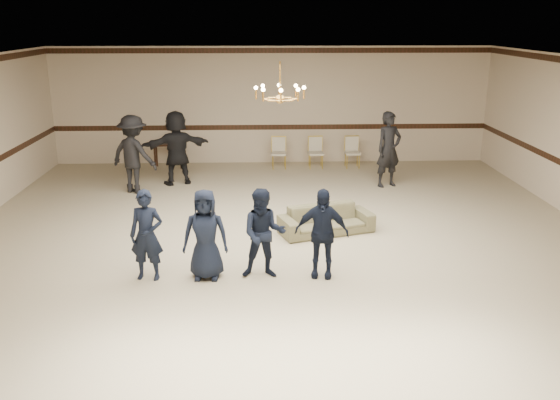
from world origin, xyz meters
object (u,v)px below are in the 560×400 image
at_px(settee, 326,220).
at_px(boy_a, 147,235).
at_px(boy_c, 264,234).
at_px(boy_d, 322,233).
at_px(banquet_chair_right, 352,153).
at_px(boy_b, 205,235).
at_px(banquet_chair_mid, 316,153).
at_px(adult_right, 389,149).
at_px(banquet_chair_left, 279,153).
at_px(adult_left, 134,154).
at_px(console_table, 169,156).
at_px(chandelier, 280,80).
at_px(adult_mid, 177,148).

bearing_deg(settee, boy_a, -165.08).
relative_size(boy_c, boy_d, 1.00).
relative_size(boy_a, banquet_chair_right, 1.73).
bearing_deg(boy_b, banquet_chair_mid, 73.58).
height_order(boy_c, banquet_chair_right, boy_c).
bearing_deg(boy_d, boy_a, -170.58).
height_order(boy_c, adult_right, adult_right).
height_order(settee, banquet_chair_right, banquet_chair_right).
bearing_deg(boy_d, settee, 90.64).
xyz_separation_m(boy_c, banquet_chair_left, (0.50, 7.13, -0.30)).
bearing_deg(banquet_chair_right, adult_left, -159.49).
distance_m(boy_a, banquet_chair_mid, 7.86).
relative_size(boy_b, banquet_chair_right, 1.73).
xyz_separation_m(boy_c, console_table, (-2.50, 7.33, -0.39)).
bearing_deg(boy_d, adult_left, 137.43).
relative_size(adult_right, banquet_chair_left, 2.18).
relative_size(boy_b, banquet_chair_mid, 1.73).
xyz_separation_m(banquet_chair_left, banquet_chair_right, (2.00, 0.00, 0.00)).
height_order(banquet_chair_left, banquet_chair_mid, same).
xyz_separation_m(adult_right, banquet_chair_left, (-2.56, 1.91, -0.49)).
height_order(chandelier, banquet_chair_right, chandelier).
xyz_separation_m(boy_d, banquet_chair_mid, (0.60, 7.13, -0.30)).
distance_m(adult_left, console_table, 2.51).
xyz_separation_m(boy_b, banquet_chair_left, (1.40, 7.13, -0.30)).
distance_m(adult_left, adult_mid, 1.14).
distance_m(chandelier, banquet_chair_left, 5.83).
xyz_separation_m(boy_b, boy_c, (0.90, 0.00, 0.00)).
height_order(settee, console_table, console_table).
bearing_deg(adult_mid, banquet_chair_left, -169.24).
bearing_deg(adult_left, console_table, -74.16).
relative_size(adult_mid, banquet_chair_mid, 2.18).
relative_size(banquet_chair_left, banquet_chair_mid, 1.00).
relative_size(boy_c, settee, 0.81).
relative_size(boy_b, boy_d, 1.00).
height_order(boy_c, adult_left, adult_left).
distance_m(boy_b, adult_right, 6.55).
distance_m(boy_a, banquet_chair_right, 8.33).
xyz_separation_m(adult_right, banquet_chair_right, (-0.56, 1.91, -0.49)).
height_order(boy_a, banquet_chair_mid, boy_a).
height_order(adult_right, banquet_chair_mid, adult_right).
distance_m(settee, adult_left, 5.13).
distance_m(boy_c, adult_mid, 5.98).
bearing_deg(adult_left, banquet_chair_mid, -127.33).
relative_size(boy_b, adult_left, 0.79).
distance_m(boy_d, banquet_chair_right, 7.31).
relative_size(adult_left, banquet_chair_left, 2.18).
relative_size(boy_b, boy_c, 1.00).
xyz_separation_m(banquet_chair_left, banquet_chair_mid, (1.00, 0.00, 0.00)).
bearing_deg(boy_c, adult_left, 122.47).
bearing_deg(boy_a, adult_left, 109.57).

